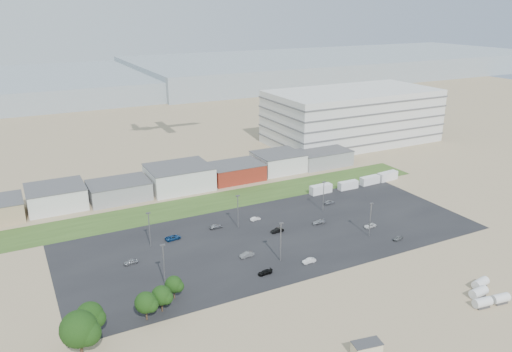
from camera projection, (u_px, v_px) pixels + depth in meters
ground at (296, 271)px, 125.14m from camera, size 700.00×700.00×0.00m
parking_lot at (274, 236)px, 144.11m from camera, size 120.00×50.00×0.01m
grass_strip at (215, 202)px, 168.81m from camera, size 160.00×16.00×0.02m
hills_backdrop at (134, 81)px, 405.63m from camera, size 700.00×200.00×9.00m
building_row at (149, 182)px, 176.09m from camera, size 170.00×20.00×8.00m
parking_garage at (352, 116)px, 239.94m from camera, size 80.00×40.00×25.00m
portable_shed at (367, 349)px, 94.59m from camera, size 6.08×3.86×2.85m
storage_tank_nw at (479, 292)px, 113.48m from camera, size 4.49×2.47×2.61m
storage_tank_ne at (480, 283)px, 117.27m from camera, size 4.60×2.84×2.58m
storage_tank_sw at (482, 302)px, 109.72m from camera, size 4.41×2.63×2.50m
storage_tank_se at (500, 298)px, 111.27m from camera, size 4.33×2.59×2.46m
box_trailer_a at (321, 189)px, 176.17m from camera, size 8.37×2.88×3.11m
box_trailer_b at (348, 185)px, 180.43m from camera, size 7.63×2.43×2.86m
box_trailer_c at (370, 180)px, 185.26m from camera, size 8.04×2.85×2.97m
box_trailer_d at (387, 176)px, 189.37m from camera, size 8.77×3.49×3.20m
tree_far_left at (79, 333)px, 92.56m from camera, size 7.50×7.50×11.25m
tree_left at (90, 318)px, 99.00m from camera, size 5.82×5.82×8.73m
tree_mid at (146, 305)px, 104.58m from camera, size 4.92×4.92×7.37m
tree_right at (161, 297)px, 107.53m from camera, size 4.65×4.65×6.98m
tree_near at (174, 286)px, 112.37m from camera, size 4.25×4.25×6.38m
lightpole_front_l at (164, 265)px, 117.04m from camera, size 1.26×0.53×10.72m
lightpole_front_m at (281, 242)px, 128.31m from camera, size 1.27×0.53×10.83m
lightpole_front_r at (370, 220)px, 142.29m from camera, size 1.21×0.50×10.26m
lightpole_back_l at (149, 230)px, 136.29m from camera, size 1.18×0.49×10.05m
lightpole_back_m at (238, 212)px, 147.65m from camera, size 1.22×0.51×10.37m
lightpole_back_r at (323, 196)px, 159.92m from camera, size 1.18×0.49×10.03m
parked_car_0 at (370, 226)px, 149.41m from camera, size 4.02×2.04×1.09m
parked_car_2 at (398, 238)px, 141.36m from camera, size 3.36×1.72×1.10m
parked_car_3 at (265, 272)px, 123.40m from camera, size 3.83×1.70×1.09m
parked_car_4 at (247, 255)px, 131.91m from camera, size 4.10×1.74×1.32m
parked_car_5 at (131, 262)px, 128.25m from camera, size 3.76×1.78×1.24m
parked_car_6 at (216, 226)px, 148.81m from camera, size 4.10×1.78×1.17m
parked_car_7 at (277, 230)px, 146.09m from camera, size 3.99×1.55×1.29m
parked_car_8 at (329, 202)px, 166.81m from camera, size 3.96×1.93×1.30m
parked_car_9 at (173, 238)px, 141.57m from camera, size 4.81×2.68×1.27m
parked_car_10 at (158, 302)px, 110.73m from camera, size 4.58×2.10×1.30m
parked_car_11 at (255, 219)px, 154.34m from camera, size 3.37×1.41×1.08m
parked_car_12 at (319, 222)px, 151.75m from camera, size 4.19×1.79×1.20m
parked_car_13 at (309, 261)px, 128.89m from camera, size 3.69×1.33×1.21m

